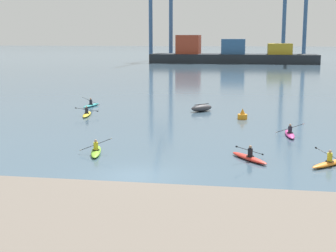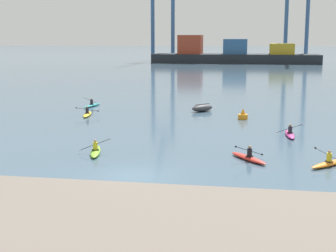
{
  "view_description": "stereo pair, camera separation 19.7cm",
  "coord_description": "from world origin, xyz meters",
  "px_view_note": "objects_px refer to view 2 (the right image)",
  "views": [
    {
      "loc": [
        6.05,
        -25.18,
        7.44
      ],
      "look_at": [
        -0.2,
        12.21,
        0.6
      ],
      "focal_mm": 52.67,
      "sensor_mm": 36.0,
      "label": 1
    },
    {
      "loc": [
        6.24,
        -25.15,
        7.44
      ],
      "look_at": [
        -0.2,
        12.21,
        0.6
      ],
      "focal_mm": 52.67,
      "sensor_mm": 36.0,
      "label": 2
    }
  ],
  "objects_px": {
    "kayak_red": "(249,157)",
    "kayak_magenta": "(290,134)",
    "container_barge": "(232,55)",
    "capsized_dinghy": "(202,108)",
    "kayak_orange": "(330,163)",
    "gantry_crane_west": "(163,4)",
    "kayak_teal": "(92,105)",
    "kayak_lime": "(96,151)",
    "channel_buoy": "(243,115)",
    "kayak_yellow": "(87,114)"
  },
  "relations": [
    {
      "from": "kayak_red",
      "to": "kayak_magenta",
      "type": "height_order",
      "value": "kayak_red"
    },
    {
      "from": "container_barge",
      "to": "capsized_dinghy",
      "type": "relative_size",
      "value": 18.1
    },
    {
      "from": "container_barge",
      "to": "kayak_orange",
      "type": "height_order",
      "value": "container_barge"
    },
    {
      "from": "gantry_crane_west",
      "to": "kayak_magenta",
      "type": "relative_size",
      "value": 10.51
    },
    {
      "from": "kayak_red",
      "to": "capsized_dinghy",
      "type": "bearing_deg",
      "value": 103.92
    },
    {
      "from": "kayak_teal",
      "to": "kayak_lime",
      "type": "bearing_deg",
      "value": -70.98
    },
    {
      "from": "channel_buoy",
      "to": "kayak_orange",
      "type": "height_order",
      "value": "channel_buoy"
    },
    {
      "from": "channel_buoy",
      "to": "kayak_lime",
      "type": "xyz_separation_m",
      "value": [
        -9.14,
        -15.43,
        -0.19
      ]
    },
    {
      "from": "kayak_red",
      "to": "kayak_magenta",
      "type": "bearing_deg",
      "value": 69.67
    },
    {
      "from": "kayak_yellow",
      "to": "kayak_red",
      "type": "relative_size",
      "value": 1.12
    },
    {
      "from": "kayak_teal",
      "to": "kayak_lime",
      "type": "height_order",
      "value": "kayak_lime"
    },
    {
      "from": "kayak_yellow",
      "to": "kayak_magenta",
      "type": "height_order",
      "value": "kayak_magenta"
    },
    {
      "from": "channel_buoy",
      "to": "kayak_magenta",
      "type": "xyz_separation_m",
      "value": [
        3.72,
        -7.37,
        -0.19
      ]
    },
    {
      "from": "kayak_red",
      "to": "kayak_yellow",
      "type": "bearing_deg",
      "value": 135.88
    },
    {
      "from": "gantry_crane_west",
      "to": "kayak_orange",
      "type": "relative_size",
      "value": 12.39
    },
    {
      "from": "channel_buoy",
      "to": "kayak_red",
      "type": "distance_m",
      "value": 15.56
    },
    {
      "from": "gantry_crane_west",
      "to": "kayak_lime",
      "type": "xyz_separation_m",
      "value": [
        18.85,
        -126.81,
        -17.57
      ]
    },
    {
      "from": "kayak_yellow",
      "to": "kayak_magenta",
      "type": "distance_m",
      "value": 19.75
    },
    {
      "from": "kayak_teal",
      "to": "kayak_orange",
      "type": "xyz_separation_m",
      "value": [
        21.83,
        -21.76,
        0.0
      ]
    },
    {
      "from": "container_barge",
      "to": "kayak_orange",
      "type": "xyz_separation_m",
      "value": [
        10.73,
        -117.51,
        -2.3
      ]
    },
    {
      "from": "container_barge",
      "to": "kayak_magenta",
      "type": "distance_m",
      "value": 109.22
    },
    {
      "from": "kayak_magenta",
      "to": "gantry_crane_west",
      "type": "bearing_deg",
      "value": 104.95
    },
    {
      "from": "kayak_lime",
      "to": "kayak_magenta",
      "type": "distance_m",
      "value": 15.17
    },
    {
      "from": "kayak_orange",
      "to": "kayak_lime",
      "type": "xyz_separation_m",
      "value": [
        -14.55,
        0.63,
        0.0
      ]
    },
    {
      "from": "gantry_crane_west",
      "to": "channel_buoy",
      "type": "height_order",
      "value": "gantry_crane_west"
    },
    {
      "from": "kayak_lime",
      "to": "kayak_teal",
      "type": "bearing_deg",
      "value": 109.02
    },
    {
      "from": "container_barge",
      "to": "kayak_teal",
      "type": "distance_m",
      "value": 96.41
    },
    {
      "from": "kayak_red",
      "to": "channel_buoy",
      "type": "bearing_deg",
      "value": 92.54
    },
    {
      "from": "channel_buoy",
      "to": "kayak_magenta",
      "type": "bearing_deg",
      "value": -63.24
    },
    {
      "from": "kayak_orange",
      "to": "container_barge",
      "type": "bearing_deg",
      "value": 95.22
    },
    {
      "from": "kayak_red",
      "to": "kayak_orange",
      "type": "xyz_separation_m",
      "value": [
        4.72,
        -0.51,
        0.0
      ]
    },
    {
      "from": "kayak_red",
      "to": "kayak_orange",
      "type": "distance_m",
      "value": 4.75
    },
    {
      "from": "kayak_yellow",
      "to": "kayak_lime",
      "type": "bearing_deg",
      "value": -69.17
    },
    {
      "from": "channel_buoy",
      "to": "kayak_yellow",
      "type": "height_order",
      "value": "channel_buoy"
    },
    {
      "from": "gantry_crane_west",
      "to": "kayak_red",
      "type": "distance_m",
      "value": 131.31
    },
    {
      "from": "capsized_dinghy",
      "to": "kayak_magenta",
      "type": "distance_m",
      "value": 14.01
    },
    {
      "from": "container_barge",
      "to": "kayak_yellow",
      "type": "height_order",
      "value": "container_barge"
    },
    {
      "from": "kayak_teal",
      "to": "container_barge",
      "type": "bearing_deg",
      "value": 83.39
    },
    {
      "from": "gantry_crane_west",
      "to": "kayak_lime",
      "type": "relative_size",
      "value": 10.45
    },
    {
      "from": "kayak_lime",
      "to": "kayak_magenta",
      "type": "relative_size",
      "value": 1.01
    },
    {
      "from": "container_barge",
      "to": "capsized_dinghy",
      "type": "distance_m",
      "value": 97.3
    },
    {
      "from": "kayak_orange",
      "to": "kayak_lime",
      "type": "relative_size",
      "value": 0.84
    },
    {
      "from": "kayak_lime",
      "to": "container_barge",
      "type": "bearing_deg",
      "value": 88.13
    },
    {
      "from": "container_barge",
      "to": "channel_buoy",
      "type": "bearing_deg",
      "value": -87.0
    },
    {
      "from": "capsized_dinghy",
      "to": "kayak_magenta",
      "type": "height_order",
      "value": "kayak_magenta"
    },
    {
      "from": "channel_buoy",
      "to": "kayak_orange",
      "type": "bearing_deg",
      "value": -71.37
    },
    {
      "from": "container_barge",
      "to": "kayak_magenta",
      "type": "height_order",
      "value": "container_barge"
    },
    {
      "from": "capsized_dinghy",
      "to": "channel_buoy",
      "type": "distance_m",
      "value": 5.93
    },
    {
      "from": "capsized_dinghy",
      "to": "kayak_lime",
      "type": "bearing_deg",
      "value": -104.13
    },
    {
      "from": "capsized_dinghy",
      "to": "kayak_teal",
      "type": "relative_size",
      "value": 0.77
    }
  ]
}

